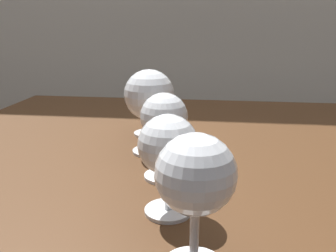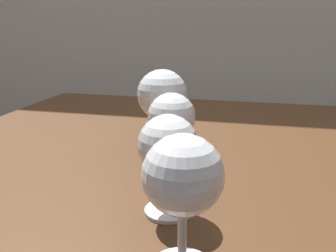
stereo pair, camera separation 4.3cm
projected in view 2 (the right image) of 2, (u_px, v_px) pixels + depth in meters
dining_table at (205, 201)px, 0.71m from camera, size 1.11×0.93×0.78m
wine_glass_merlot at (183, 178)px, 0.33m from camera, size 0.08×0.08×0.14m
wine_glass_port at (168, 148)px, 0.44m from camera, size 0.07×0.07×0.13m
wine_glass_amber at (172, 120)px, 0.54m from camera, size 0.07×0.07×0.13m
wine_glass_pinot at (162, 96)px, 0.65m from camera, size 0.09×0.09×0.16m
wine_glass_white at (163, 95)px, 0.76m from camera, size 0.08×0.08×0.13m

